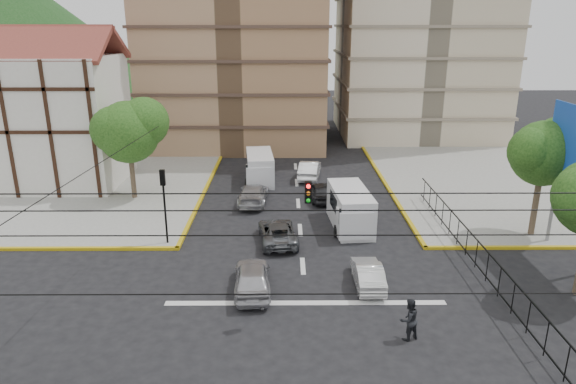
{
  "coord_description": "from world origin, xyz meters",
  "views": [
    {
      "loc": [
        -0.93,
        -19.71,
        12.32
      ],
      "look_at": [
        -0.79,
        5.49,
        4.0
      ],
      "focal_mm": 32.0,
      "sensor_mm": 36.0,
      "label": 1
    }
  ],
  "objects_px": {
    "car_white_front_right": "(368,274)",
    "van_right_lane": "(351,210)",
    "traffic_light_nw": "(164,194)",
    "van_left_lane": "(260,169)",
    "pedestrian_crosswalk": "(409,319)",
    "car_silver_front_left": "(252,277)"
  },
  "relations": [
    {
      "from": "traffic_light_nw",
      "to": "pedestrian_crosswalk",
      "type": "distance_m",
      "value": 15.33
    },
    {
      "from": "van_right_lane",
      "to": "car_silver_front_left",
      "type": "bearing_deg",
      "value": -130.23
    },
    {
      "from": "traffic_light_nw",
      "to": "van_right_lane",
      "type": "bearing_deg",
      "value": 13.0
    },
    {
      "from": "car_white_front_right",
      "to": "van_left_lane",
      "type": "bearing_deg",
      "value": -70.68
    },
    {
      "from": "traffic_light_nw",
      "to": "van_right_lane",
      "type": "height_order",
      "value": "traffic_light_nw"
    },
    {
      "from": "van_right_lane",
      "to": "car_silver_front_left",
      "type": "distance_m",
      "value": 9.8
    },
    {
      "from": "pedestrian_crosswalk",
      "to": "traffic_light_nw",
      "type": "bearing_deg",
      "value": -63.68
    },
    {
      "from": "van_right_lane",
      "to": "pedestrian_crosswalk",
      "type": "bearing_deg",
      "value": -90.41
    },
    {
      "from": "van_left_lane",
      "to": "pedestrian_crosswalk",
      "type": "xyz_separation_m",
      "value": [
        7.07,
        -21.87,
        -0.23
      ]
    },
    {
      "from": "van_right_lane",
      "to": "pedestrian_crosswalk",
      "type": "distance_m",
      "value": 12.01
    },
    {
      "from": "car_white_front_right",
      "to": "van_right_lane",
      "type": "bearing_deg",
      "value": -90.46
    },
    {
      "from": "car_silver_front_left",
      "to": "car_white_front_right",
      "type": "distance_m",
      "value": 5.67
    },
    {
      "from": "traffic_light_nw",
      "to": "van_left_lane",
      "type": "height_order",
      "value": "traffic_light_nw"
    },
    {
      "from": "pedestrian_crosswalk",
      "to": "van_left_lane",
      "type": "bearing_deg",
      "value": -97.27
    },
    {
      "from": "van_right_lane",
      "to": "traffic_light_nw",
      "type": "bearing_deg",
      "value": -171.77
    },
    {
      "from": "van_right_lane",
      "to": "pedestrian_crosswalk",
      "type": "height_order",
      "value": "van_right_lane"
    },
    {
      "from": "van_left_lane",
      "to": "car_silver_front_left",
      "type": "distance_m",
      "value": 17.88
    },
    {
      "from": "van_left_lane",
      "to": "car_white_front_right",
      "type": "distance_m",
      "value": 18.35
    },
    {
      "from": "van_left_lane",
      "to": "car_white_front_right",
      "type": "relative_size",
      "value": 1.44
    },
    {
      "from": "van_left_lane",
      "to": "car_silver_front_left",
      "type": "relative_size",
      "value": 1.25
    },
    {
      "from": "traffic_light_nw",
      "to": "pedestrian_crosswalk",
      "type": "height_order",
      "value": "traffic_light_nw"
    },
    {
      "from": "van_left_lane",
      "to": "car_white_front_right",
      "type": "height_order",
      "value": "van_left_lane"
    }
  ]
}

